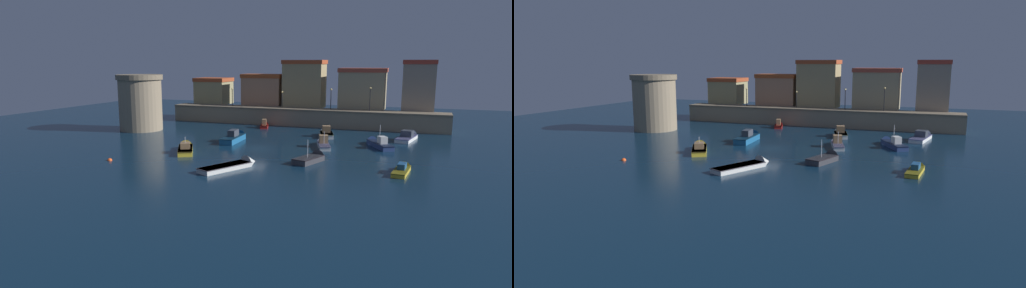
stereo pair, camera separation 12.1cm
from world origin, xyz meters
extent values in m
plane|color=#0C2338|center=(0.00, 0.00, 0.00)|extent=(123.46, 123.46, 0.00)
cube|color=gray|center=(0.00, 22.42, 1.39)|extent=(48.43, 3.69, 2.78)
cube|color=#73644F|center=(0.00, 22.42, 2.90)|extent=(48.43, 3.99, 0.24)
cube|color=#968D61|center=(-19.15, 27.02, 4.99)|extent=(6.12, 5.51, 4.43)
cube|color=#A64524|center=(-19.15, 27.02, 7.56)|extent=(6.36, 5.73, 0.70)
cube|color=tan|center=(-8.50, 26.40, 5.42)|extent=(7.41, 4.26, 5.28)
cube|color=#AC4B24|center=(-8.50, 26.40, 8.41)|extent=(7.71, 4.43, 0.70)
cube|color=tan|center=(-0.66, 26.65, 6.71)|extent=(7.13, 4.76, 7.86)
cube|color=#AF4726|center=(-0.66, 26.65, 10.99)|extent=(7.41, 4.95, 0.70)
cube|color=tan|center=(9.75, 26.90, 6.01)|extent=(7.69, 5.26, 6.47)
cube|color=#AD4734|center=(9.75, 26.90, 9.59)|extent=(7.99, 5.47, 0.70)
cube|color=gray|center=(19.00, 26.19, 6.71)|extent=(5.12, 3.85, 7.86)
cube|color=#B13B2C|center=(19.00, 26.19, 10.99)|extent=(5.32, 4.00, 0.70)
cylinder|color=gray|center=(-23.23, 8.23, 4.10)|extent=(6.88, 6.88, 8.20)
cylinder|color=#776852|center=(-23.23, 8.23, 8.60)|extent=(7.43, 7.43, 0.80)
cylinder|color=black|center=(-13.14, 22.42, 4.49)|extent=(0.12, 0.12, 2.94)
sphere|color=#F9D172|center=(-13.14, 22.42, 6.10)|extent=(0.32, 0.32, 0.32)
cylinder|color=black|center=(-3.54, 22.42, 4.33)|extent=(0.12, 0.12, 2.62)
sphere|color=#F9D172|center=(-3.54, 22.42, 5.79)|extent=(0.32, 0.32, 0.32)
cylinder|color=black|center=(5.11, 22.42, 4.64)|extent=(0.12, 0.12, 3.25)
sphere|color=#F9D172|center=(5.11, 22.42, 6.42)|extent=(0.32, 0.32, 0.32)
cylinder|color=black|center=(11.59, 22.42, 4.82)|extent=(0.12, 0.12, 3.60)
sphere|color=#F9D172|center=(11.59, 22.42, 6.76)|extent=(0.32, 0.32, 0.32)
cube|color=#195689|center=(-4.73, 3.35, 0.41)|extent=(2.17, 5.97, 0.82)
cone|color=#195689|center=(-4.95, 6.92, 0.41)|extent=(1.81, 1.50, 1.73)
cube|color=#0B2436|center=(-4.73, 3.35, 0.78)|extent=(2.21, 6.09, 0.08)
cube|color=#333842|center=(-4.74, 3.47, 1.25)|extent=(1.13, 2.02, 0.86)
cube|color=gold|center=(-7.21, -5.60, 0.31)|extent=(4.03, 5.54, 0.62)
cone|color=gold|center=(-8.78, -2.66, 0.31)|extent=(2.08, 1.99, 1.61)
cube|color=#564316|center=(-7.21, -5.60, 0.58)|extent=(4.11, 5.65, 0.08)
cube|color=olive|center=(-7.06, -5.89, 0.97)|extent=(1.72, 1.90, 0.70)
cube|color=#99B7C6|center=(-7.42, -5.20, 1.00)|extent=(0.92, 0.53, 0.42)
cylinder|color=#B2B2B7|center=(-7.07, -5.86, 1.32)|extent=(0.08, 0.08, 1.40)
cube|color=#333338|center=(8.28, -5.61, 0.32)|extent=(2.96, 4.44, 0.65)
cone|color=#333338|center=(9.09, -3.17, 0.32)|extent=(1.95, 1.62, 1.67)
cube|color=black|center=(8.28, -5.61, 0.61)|extent=(3.02, 4.53, 0.08)
cylinder|color=#B2B2B7|center=(8.22, -5.79, 1.62)|extent=(0.08, 0.08, 1.94)
cube|color=white|center=(17.91, 13.03, 0.28)|extent=(2.97, 6.03, 0.55)
cone|color=white|center=(18.58, 16.50, 0.28)|extent=(2.04, 1.72, 1.80)
cube|color=#525481|center=(17.91, 13.03, 0.51)|extent=(3.03, 6.15, 0.08)
cube|color=#333842|center=(17.97, 13.34, 0.98)|extent=(1.78, 1.95, 0.86)
cube|color=#99B7C6|center=(18.13, 14.17, 1.03)|extent=(1.32, 0.31, 0.51)
cube|color=silver|center=(1.01, -11.92, 0.26)|extent=(4.22, 6.17, 0.51)
cone|color=silver|center=(2.59, -8.65, 0.26)|extent=(2.15, 2.01, 1.71)
cube|color=#544E55|center=(1.01, -11.92, 0.47)|extent=(4.31, 6.29, 0.08)
cube|color=white|center=(8.02, 3.62, 0.29)|extent=(2.79, 5.27, 0.57)
cone|color=white|center=(7.08, 6.67, 0.29)|extent=(1.63, 1.71, 1.28)
cube|color=slate|center=(8.02, 3.62, 0.53)|extent=(2.85, 5.38, 0.08)
cube|color=olive|center=(7.89, 4.04, 1.08)|extent=(1.43, 1.52, 1.01)
cube|color=#99B7C6|center=(7.71, 4.64, 1.13)|extent=(0.98, 0.35, 0.61)
cylinder|color=#B2B2B7|center=(8.12, 3.30, 1.38)|extent=(0.08, 0.08, 1.61)
cube|color=gold|center=(18.18, -7.26, 0.23)|extent=(1.73, 4.38, 0.45)
cone|color=gold|center=(18.45, -4.59, 0.23)|extent=(1.35, 1.32, 1.24)
cube|color=#5D5612|center=(18.18, -7.26, 0.41)|extent=(1.76, 4.47, 0.08)
cube|color=navy|center=(18.22, -6.91, 0.73)|extent=(0.90, 1.63, 0.57)
cube|color=#99B7C6|center=(18.30, -6.14, 0.76)|extent=(0.67, 0.13, 0.34)
cube|color=white|center=(6.66, 11.91, 0.32)|extent=(2.90, 4.71, 0.64)
cone|color=white|center=(5.93, 14.58, 0.32)|extent=(1.97, 1.64, 1.71)
cube|color=#6F7958|center=(6.66, 11.91, 0.60)|extent=(2.95, 4.81, 0.08)
cube|color=olive|center=(6.56, 12.29, 1.14)|extent=(1.46, 1.49, 0.99)
cube|color=red|center=(-5.22, 17.76, 0.23)|extent=(2.20, 3.86, 0.46)
cone|color=red|center=(-5.86, 19.97, 0.23)|extent=(1.39, 1.31, 1.15)
cube|color=#510D0C|center=(-5.22, 17.76, 0.42)|extent=(2.24, 3.94, 0.08)
cube|color=olive|center=(-5.15, 17.54, 0.96)|extent=(1.04, 1.52, 1.01)
cube|color=#99B7C6|center=(-5.35, 18.21, 1.02)|extent=(0.60, 0.23, 0.61)
cube|color=navy|center=(14.89, 6.28, 0.33)|extent=(3.96, 5.77, 0.66)
cone|color=navy|center=(13.27, 9.40, 0.33)|extent=(1.90, 1.89, 1.41)
cube|color=#131D32|center=(14.89, 6.28, 0.62)|extent=(4.03, 5.89, 0.08)
cube|color=silver|center=(15.21, 5.67, 1.12)|extent=(1.41, 1.55, 0.92)
cube|color=#99B7C6|center=(14.92, 6.23, 1.17)|extent=(0.77, 0.44, 0.55)
cylinder|color=#B2B2B7|center=(14.79, 6.48, 1.81)|extent=(0.08, 0.08, 2.29)
sphere|color=#EA4C19|center=(-13.04, -12.53, 0.00)|extent=(0.55, 0.55, 0.55)
camera|label=1|loc=(19.77, -52.61, 11.01)|focal=31.15mm
camera|label=2|loc=(19.89, -52.56, 11.01)|focal=31.15mm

